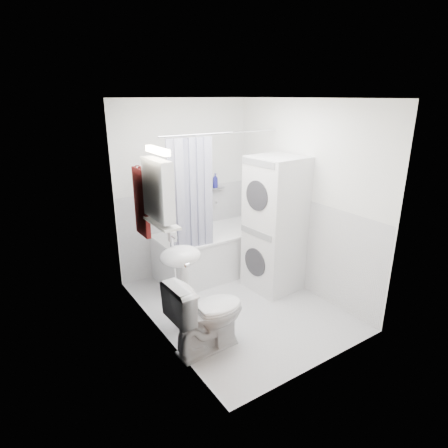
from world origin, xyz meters
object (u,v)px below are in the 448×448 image
washer_dryer (275,225)px  toilet (207,314)px  bathtub (215,250)px  sink (181,269)px

washer_dryer → toilet: bearing=-159.6°
bathtub → washer_dryer: bearing=-61.4°
sink → washer_dryer: size_ratio=0.60×
sink → washer_dryer: bearing=7.0°
sink → washer_dryer: washer_dryer is taller
bathtub → sink: bearing=-136.6°
bathtub → sink: sink is taller
washer_dryer → sink: bearing=-177.1°
washer_dryer → toilet: washer_dryer is taller
bathtub → toilet: 1.72m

